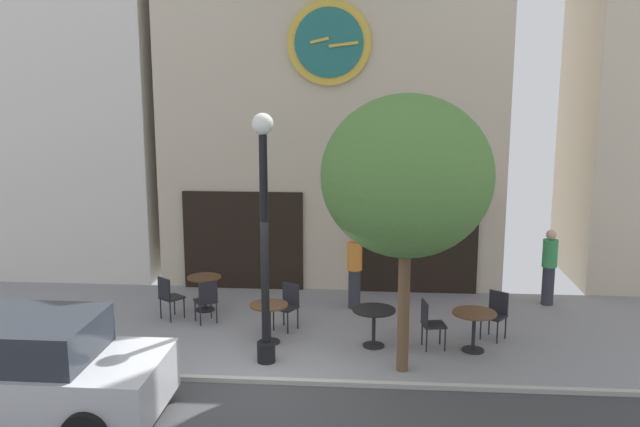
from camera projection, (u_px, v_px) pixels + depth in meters
ground_plane at (267, 400)px, 10.69m from camera, size 24.17×11.42×0.13m
clock_building at (333, 55)px, 16.48m from camera, size 8.00×4.01×10.43m
neighbor_building_left at (47, 26)px, 17.78m from camera, size 6.34×4.44×12.35m
street_lamp at (264, 240)px, 11.65m from camera, size 0.36×0.36×4.31m
street_tree at (407, 177)px, 11.10m from camera, size 2.79×2.51×4.64m
cafe_table_center_left at (204, 286)px, 14.65m from camera, size 0.72×0.72×0.74m
cafe_table_near_door at (269, 315)px, 12.84m from camera, size 0.72×0.72×0.75m
cafe_table_near_curb at (374, 319)px, 12.67m from camera, size 0.79×0.79×0.72m
cafe_table_leftmost at (474, 322)px, 12.45m from camera, size 0.79×0.79×0.73m
cafe_chair_right_end at (496, 311)px, 13.09m from camera, size 0.56×0.56×0.90m
cafe_chair_by_entrance at (429, 321)px, 12.57m from camera, size 0.46×0.46×0.90m
cafe_chair_near_lamp at (168, 295)px, 14.09m from camera, size 0.56×0.56×0.90m
cafe_chair_near_tree at (207, 298)px, 13.87m from camera, size 0.55×0.55×0.90m
cafe_chair_under_awning at (288, 303)px, 13.59m from camera, size 0.54×0.54×0.90m
pedestrian_orange at (355, 269)px, 14.74m from camera, size 0.45×0.45×1.67m
pedestrian_green at (549, 266)px, 14.99m from camera, size 0.38×0.38×1.67m
parked_car_silver at (14, 370)px, 9.88m from camera, size 4.31×2.04×1.55m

